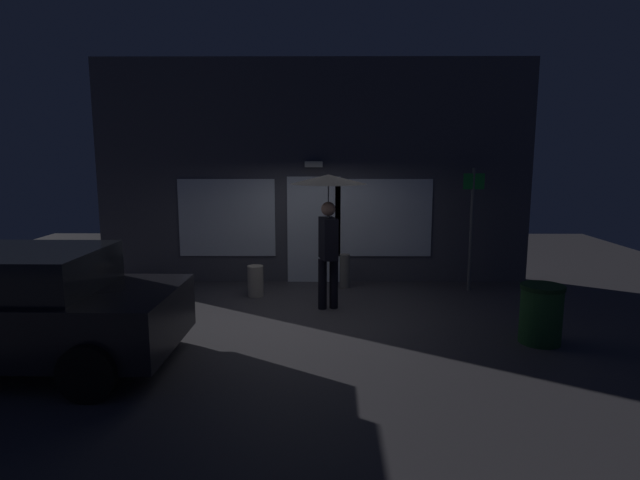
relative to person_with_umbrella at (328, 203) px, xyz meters
The scene contains 8 objects.
ground_plane 1.86m from the person_with_umbrella, 138.89° to the right, with size 18.00×18.00×0.00m, color #423F44.
building_facade 2.16m from the person_with_umbrella, 97.71° to the left, with size 8.91×0.48×4.56m.
person_with_umbrella is the anchor object (origin of this frame).
parked_car 4.87m from the person_with_umbrella, 148.14° to the right, with size 4.27×2.10×1.48m.
street_sign_post 3.08m from the person_with_umbrella, 24.07° to the left, with size 0.40×0.07×2.39m.
sidewalk_bollard 2.20m from the person_with_umbrella, 149.94° to the left, with size 0.30×0.30×0.58m, color #B2A899.
sidewalk_bollard_2 2.08m from the person_with_umbrella, 76.36° to the left, with size 0.20×0.20×0.68m, color slate.
trash_bin 3.68m from the person_with_umbrella, 28.96° to the right, with size 0.60×0.60×0.84m.
Camera 1 is at (0.20, -8.42, 2.61)m, focal length 29.03 mm.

